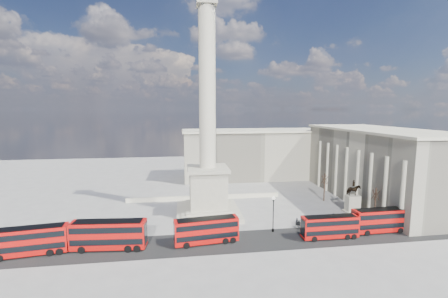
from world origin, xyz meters
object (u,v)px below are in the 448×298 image
Objects in this scene: red_bus_c at (330,227)px; victorian_lamp at (273,211)px; red_bus_a at (109,234)px; red_bus_d at (382,220)px; pedestrian_standing at (333,217)px; nelsons_column at (208,158)px; pedestrian_crossing at (299,224)px; pedestrian_walking at (297,223)px; red_bus_e at (30,241)px; red_bus_b at (207,230)px; equestrian_statue at (353,201)px.

victorian_lamp is at bearing 155.18° from red_bus_c.
red_bus_a is 1.09× the size of red_bus_d.
red_bus_a is at bearing 8.65° from pedestrian_standing.
red_bus_c is (21.05, -15.98, -10.71)m from nelsons_column.
pedestrian_crossing is (-15.03, 3.85, -1.57)m from red_bus_d.
pedestrian_walking is at bearing -30.73° from nelsons_column.
pedestrian_walking is at bearing -1.20° from red_bus_e.
pedestrian_standing is at bearing -115.95° from pedestrian_crossing.
red_bus_c is at bearing 57.94° from pedestrian_standing.
red_bus_b is 13.61m from victorian_lamp.
red_bus_d is 6.16× the size of pedestrian_walking.
pedestrian_crossing is (-15.65, -7.21, -1.78)m from equestrian_statue.
pedestrian_standing is (-6.16, 6.97, -1.62)m from red_bus_d.
red_bus_e is 47.63m from pedestrian_walking.
red_bus_c reaches higher than pedestrian_walking.
nelsons_column is 18.64m from victorian_lamp.
red_bus_d reaches higher than pedestrian_crossing.
red_bus_b is 1.10× the size of red_bus_c.
nelsons_column is 7.14× the size of victorian_lamp.
red_bus_e is at bearing -175.00° from victorian_lamp.
equestrian_statue is at bearing 3.01° from red_bus_e.
red_bus_e is at bearing 49.96° from pedestrian_crossing.
pedestrian_walking is (-15.81, -6.47, -1.70)m from equestrian_statue.
red_bus_d reaches higher than red_bus_c.
victorian_lamp is at bearing -159.48° from equestrian_statue.
victorian_lamp is (11.60, -11.63, -8.81)m from nelsons_column.
equestrian_statue reaches higher than red_bus_e.
red_bus_c reaches higher than pedestrian_crossing.
red_bus_b is at bearing 56.80° from pedestrian_crossing.
victorian_lamp is at bearing 169.93° from red_bus_d.
pedestrian_crossing is at bearing -32.29° from nelsons_column.
pedestrian_standing is at bearing 14.10° from red_bus_a.
pedestrian_walking is 9.34m from pedestrian_standing.
red_bus_c is at bearing -175.15° from red_bus_d.
red_bus_b is 33.75m from red_bus_d.
red_bus_d is 62.52m from red_bus_e.
red_bus_b is (-1.50, -14.91, -10.52)m from nelsons_column.
red_bus_c is at bearing 171.59° from pedestrian_crossing.
pedestrian_standing is at bearing 0.20° from red_bus_e.
red_bus_a is at bearing -167.50° from equestrian_statue.
red_bus_e is 7.39× the size of pedestrian_standing.
red_bus_c is 51.33m from red_bus_e.
equestrian_statue is at bearing 17.34° from red_bus_a.
nelsons_column is 23.18m from pedestrian_walking.
red_bus_b is 7.19× the size of pedestrian_standing.
red_bus_a is 6.73× the size of pedestrian_walking.
red_bus_d is 9.45m from pedestrian_standing.
equestrian_statue is (32.87, -3.67, -10.29)m from nelsons_column.
nelsons_column is 25.54m from red_bus_a.
red_bus_a is 1.79× the size of victorian_lamp.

